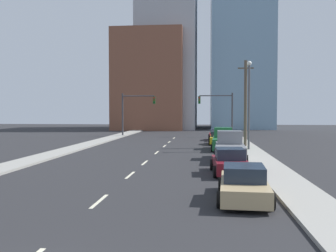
# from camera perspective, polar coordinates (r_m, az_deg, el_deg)

# --- Properties ---
(sidewalk_left) EXTENTS (2.20, 101.55, 0.16)m
(sidewalk_left) POSITION_cam_1_polar(r_m,az_deg,el_deg) (58.70, -6.97, -1.34)
(sidewalk_left) COLOR gray
(sidewalk_left) RESTS_ON ground
(sidewalk_right) EXTENTS (2.20, 101.55, 0.16)m
(sidewalk_right) POSITION_cam_1_polar(r_m,az_deg,el_deg) (57.42, 9.86, -1.43)
(sidewalk_right) COLOR gray
(sidewalk_right) RESTS_ON ground
(lane_stripe_at_9m) EXTENTS (0.16, 2.40, 0.01)m
(lane_stripe_at_9m) POSITION_cam_1_polar(r_m,az_deg,el_deg) (15.99, -10.43, -11.19)
(lane_stripe_at_9m) COLOR beige
(lane_stripe_at_9m) RESTS_ON ground
(lane_stripe_at_15m) EXTENTS (0.16, 2.40, 0.01)m
(lane_stripe_at_15m) POSITION_cam_1_polar(r_m,az_deg,el_deg) (22.06, -5.79, -7.44)
(lane_stripe_at_15m) COLOR beige
(lane_stripe_at_15m) RESTS_ON ground
(lane_stripe_at_20m) EXTENTS (0.16, 2.40, 0.01)m
(lane_stripe_at_20m) POSITION_cam_1_polar(r_m,az_deg,el_deg) (27.18, -3.57, -5.60)
(lane_stripe_at_20m) COLOR beige
(lane_stripe_at_20m) RESTS_ON ground
(lane_stripe_at_27m) EXTENTS (0.16, 2.40, 0.01)m
(lane_stripe_at_27m) POSITION_cam_1_polar(r_m,az_deg,el_deg) (33.78, -1.73, -4.07)
(lane_stripe_at_27m) COLOR beige
(lane_stripe_at_27m) RESTS_ON ground
(lane_stripe_at_33m) EXTENTS (0.16, 2.40, 0.01)m
(lane_stripe_at_33m) POSITION_cam_1_polar(r_m,az_deg,el_deg) (40.24, -0.53, -3.05)
(lane_stripe_at_33m) COLOR beige
(lane_stripe_at_33m) RESTS_ON ground
(lane_stripe_at_39m) EXTENTS (0.16, 2.40, 0.01)m
(lane_stripe_at_39m) POSITION_cam_1_polar(r_m,az_deg,el_deg) (45.44, 0.19, -2.45)
(lane_stripe_at_39m) COLOR beige
(lane_stripe_at_39m) RESTS_ON ground
(lane_stripe_at_46m) EXTENTS (0.16, 2.40, 0.01)m
(lane_stripe_at_46m) POSITION_cam_1_polar(r_m,az_deg,el_deg) (52.22, 0.91, -1.84)
(lane_stripe_at_46m) COLOR beige
(lane_stripe_at_46m) RESTS_ON ground
(building_brick_left) EXTENTS (14.00, 16.00, 19.98)m
(building_brick_left) POSITION_cam_1_polar(r_m,az_deg,el_deg) (79.35, -2.58, 6.76)
(building_brick_left) COLOR brown
(building_brick_left) RESTS_ON ground
(building_office_center) EXTENTS (12.00, 20.00, 31.12)m
(building_office_center) POSITION_cam_1_polar(r_m,az_deg,el_deg) (83.52, 0.12, 10.38)
(building_office_center) COLOR #A8A8AD
(building_office_center) RESTS_ON ground
(building_glass_right) EXTENTS (13.00, 20.00, 35.05)m
(building_glass_right) POSITION_cam_1_polar(r_m,az_deg,el_deg) (87.72, 10.89, 11.25)
(building_glass_right) COLOR #7A9EB7
(building_glass_right) RESTS_ON ground
(traffic_signal_left) EXTENTS (5.06, 0.35, 6.42)m
(traffic_signal_left) POSITION_cam_1_polar(r_m,az_deg,el_deg) (56.05, -5.50, 2.73)
(traffic_signal_left) COLOR #38383D
(traffic_signal_left) RESTS_ON ground
(traffic_signal_right) EXTENTS (5.06, 0.35, 6.42)m
(traffic_signal_right) POSITION_cam_1_polar(r_m,az_deg,el_deg) (55.04, 8.27, 2.73)
(traffic_signal_right) COLOR #38383D
(traffic_signal_right) RESTS_ON ground
(utility_pole_right_mid) EXTENTS (1.60, 0.32, 8.95)m
(utility_pole_right_mid) POSITION_cam_1_polar(r_m,az_deg,el_deg) (39.36, 11.73, 3.48)
(utility_pole_right_mid) COLOR brown
(utility_pole_right_mid) RESTS_ON ground
(street_lamp) EXTENTS (0.44, 0.44, 8.42)m
(street_lamp) POSITION_cam_1_polar(r_m,az_deg,el_deg) (35.84, 12.24, 4.04)
(street_lamp) COLOR #4C4C51
(street_lamp) RESTS_ON ground
(sedan_tan) EXTENTS (2.37, 4.89, 1.45)m
(sedan_tan) POSITION_cam_1_polar(r_m,az_deg,el_deg) (16.14, 11.47, -8.66)
(sedan_tan) COLOR tan
(sedan_tan) RESTS_ON ground
(sedan_maroon) EXTENTS (2.30, 4.48, 1.53)m
(sedan_maroon) POSITION_cam_1_polar(r_m,az_deg,el_deg) (22.56, 9.38, -5.46)
(sedan_maroon) COLOR maroon
(sedan_maroon) RESTS_ON ground
(pickup_truck_gray) EXTENTS (2.56, 5.82, 2.21)m
(pickup_truck_gray) POSITION_cam_1_polar(r_m,az_deg,el_deg) (28.84, 9.39, -3.41)
(pickup_truck_gray) COLOR slate
(pickup_truck_gray) RESTS_ON ground
(pickup_truck_green) EXTENTS (2.40, 5.63, 2.14)m
(pickup_truck_green) POSITION_cam_1_polar(r_m,az_deg,el_deg) (36.51, 8.39, -2.27)
(pickup_truck_green) COLOR #1E6033
(pickup_truck_green) RESTS_ON ground
(sedan_yellow) EXTENTS (2.19, 4.42, 1.50)m
(sedan_yellow) POSITION_cam_1_polar(r_m,az_deg,el_deg) (42.56, 7.65, -1.87)
(sedan_yellow) COLOR gold
(sedan_yellow) RESTS_ON ground
(sedan_red) EXTENTS (2.23, 4.79, 1.45)m
(sedan_red) POSITION_cam_1_polar(r_m,az_deg,el_deg) (48.50, 7.49, -1.39)
(sedan_red) COLOR red
(sedan_red) RESTS_ON ground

